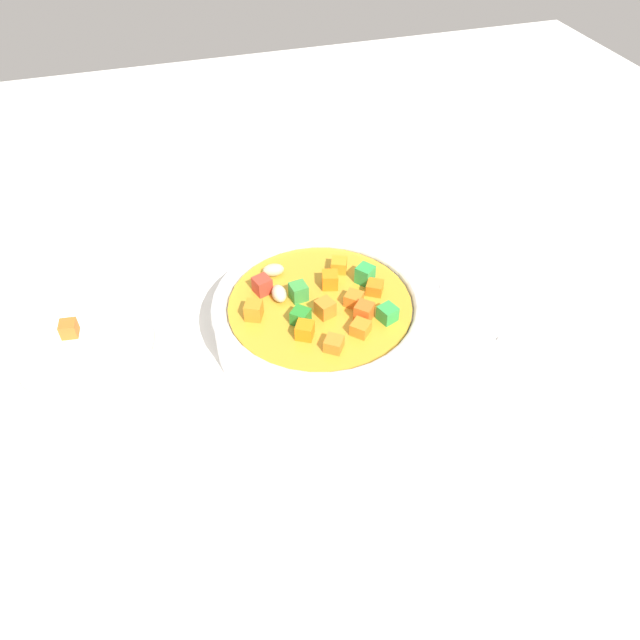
# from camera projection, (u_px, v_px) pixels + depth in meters

# --- Properties ---
(ground_plane) EXTENTS (1.40, 1.40, 0.02)m
(ground_plane) POSITION_uv_depth(u_px,v_px,m) (320.00, 346.00, 0.56)
(ground_plane) COLOR silver
(soup_bowl_main) EXTENTS (0.19, 0.19, 0.06)m
(soup_bowl_main) POSITION_uv_depth(u_px,v_px,m) (320.00, 317.00, 0.53)
(soup_bowl_main) COLOR white
(soup_bowl_main) RESTS_ON ground_plane
(spoon) EXTENTS (0.05, 0.22, 0.01)m
(spoon) POSITION_uv_depth(u_px,v_px,m) (503.00, 339.00, 0.54)
(spoon) COLOR silver
(spoon) RESTS_ON ground_plane
(side_bowl_small) EXTENTS (0.13, 0.13, 0.05)m
(side_bowl_small) POSITION_uv_depth(u_px,v_px,m) (90.00, 359.00, 0.50)
(side_bowl_small) COLOR white
(side_bowl_small) RESTS_ON ground_plane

